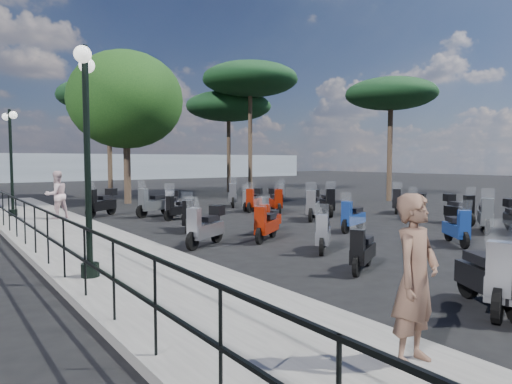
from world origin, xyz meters
TOP-DOWN VIEW (x-y plane):
  - ground at (0.00, 0.00)m, footprint 120.00×120.00m
  - sidewalk at (-6.50, 3.00)m, footprint 3.00×30.00m
  - railing at (-7.80, 2.80)m, footprint 0.04×26.04m
  - lamp_post_1 at (-7.41, -2.21)m, footprint 0.61×1.18m
  - lamp_post_2 at (-7.15, 8.96)m, footprint 0.41×1.19m
  - woman at (-5.66, -7.87)m, footprint 0.72×0.54m
  - pedestrian_far at (-5.97, 7.03)m, footprint 1.01×0.88m
  - scooter_0 at (-2.78, -7.41)m, footprint 1.78×0.84m
  - scooter_1 at (-2.57, -4.46)m, footprint 1.35×0.84m
  - scooter_2 at (-1.06, 0.62)m, footprint 1.33×0.89m
  - scooter_3 at (-3.82, -0.17)m, footprint 1.57×1.02m
  - scooter_4 at (-2.38, 6.66)m, footprint 1.79×0.88m
  - scooter_5 at (-4.08, 7.92)m, footprint 1.58×1.23m
  - scooter_6 at (-2.89, -7.30)m, footprint 1.05×1.60m
  - scooter_7 at (-1.78, -2.51)m, footprint 1.23×1.13m
  - scooter_8 at (-2.05, -0.48)m, footprint 1.41×1.03m
  - scooter_9 at (-2.94, 2.51)m, footprint 1.02×1.48m
  - scooter_10 at (-1.99, 5.14)m, footprint 1.49×0.60m
  - scooter_11 at (-1.89, 5.93)m, footprint 1.15×1.53m
  - scooter_13 at (1.78, -3.98)m, footprint 1.08×1.30m
  - scooter_14 at (1.25, -0.73)m, footprint 1.56×0.75m
  - scooter_15 at (2.17, 2.12)m, footprint 1.53×1.36m
  - scooter_16 at (2.44, 4.77)m, footprint 0.97×1.59m
  - scooter_17 at (2.40, 8.17)m, footprint 1.13×1.67m
  - scooter_20 at (5.65, -1.78)m, footprint 0.97×1.60m
  - scooter_21 at (3.57, 2.74)m, footprint 1.12×1.59m
  - scooter_22 at (2.05, 5.84)m, footprint 1.43×1.12m
  - scooter_23 at (2.09, 6.22)m, footprint 1.31×0.91m
  - scooter_26 at (4.57, -3.30)m, footprint 1.58×1.08m
  - scooter_27 at (5.83, 0.07)m, footprint 1.53×0.74m
  - scooter_28 at (6.74, 1.68)m, footprint 1.51×1.05m
  - scooter_29 at (6.12, 9.05)m, footprint 0.86×1.45m
  - broadleaf_tree at (-1.20, 12.82)m, footprint 5.97×5.97m
  - pine_0 at (7.89, 17.13)m, footprint 6.09×6.09m
  - pine_1 at (7.33, 13.64)m, footprint 6.16×6.16m
  - pine_2 at (-0.71, 17.08)m, footprint 6.01×6.01m
  - pine_3 at (11.29, 5.68)m, footprint 5.04×5.04m
  - distant_hills at (0.00, 45.00)m, footprint 70.00×8.00m

SIDE VIEW (x-z plane):
  - ground at x=0.00m, z-range 0.00..0.00m
  - sidewalk at x=-6.50m, z-range 0.00..0.15m
  - scooter_1 at x=-2.57m, z-range -0.18..1.00m
  - scooter_23 at x=2.09m, z-range -0.18..1.01m
  - scooter_2 at x=-1.06m, z-range -0.18..1.02m
  - scooter_10 at x=-1.99m, z-range -0.18..1.02m
  - scooter_29 at x=6.12m, z-range -0.19..1.06m
  - scooter_7 at x=-1.78m, z-range -0.19..1.06m
  - scooter_13 at x=1.78m, z-range -0.19..1.07m
  - scooter_14 at x=1.25m, z-range -0.20..1.09m
  - scooter_8 at x=-2.05m, z-range -0.20..1.11m
  - scooter_27 at x=5.83m, z-range -0.16..1.11m
  - scooter_28 at x=6.74m, z-range -0.21..1.17m
  - scooter_9 at x=-2.94m, z-range -0.16..1.15m
  - scooter_6 at x=-2.89m, z-range -0.22..1.21m
  - scooter_26 at x=4.57m, z-range -0.22..1.21m
  - scooter_22 at x=2.05m, z-range -0.16..1.16m
  - scooter_21 at x=3.57m, z-range -0.22..1.23m
  - scooter_0 at x=-2.78m, z-range -0.22..1.24m
  - scooter_4 at x=-2.38m, z-range -0.23..1.26m
  - scooter_16 at x=2.44m, z-range -0.17..1.20m
  - scooter_20 at x=5.65m, z-range -0.17..1.20m
  - scooter_3 at x=-3.82m, z-range -0.17..1.20m
  - scooter_11 at x=-1.89m, z-range -0.17..1.23m
  - scooter_5 at x=-4.08m, z-range -0.18..1.28m
  - scooter_17 at x=2.40m, z-range -0.18..1.30m
  - scooter_15 at x=2.17m, z-range -0.18..1.31m
  - railing at x=-7.80m, z-range 0.35..1.45m
  - pedestrian_far at x=-5.97m, z-range 0.15..1.90m
  - woman at x=-5.66m, z-range 0.15..1.95m
  - distant_hills at x=0.00m, z-range 0.00..3.00m
  - lamp_post_2 at x=-7.15m, z-range 0.44..4.51m
  - lamp_post_1 at x=-7.41m, z-range 0.44..4.63m
  - broadleaf_tree at x=-1.20m, z-range 1.44..9.41m
  - pine_3 at x=11.29m, z-range 2.51..9.36m
  - pine_0 at x=7.89m, z-range 2.51..9.71m
  - pine_2 at x=-0.71m, z-range 2.52..9.71m
  - pine_1 at x=7.33m, z-range 3.18..11.74m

